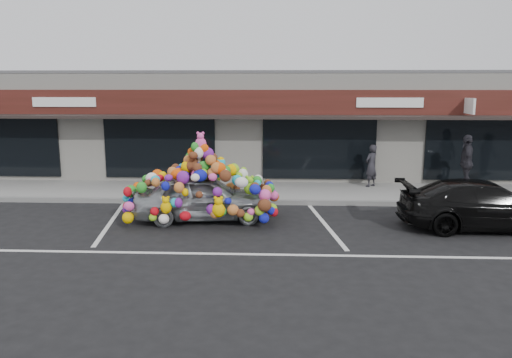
{
  "coord_description": "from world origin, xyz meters",
  "views": [
    {
      "loc": [
        1.48,
        -13.1,
        3.83
      ],
      "look_at": [
        0.83,
        1.4,
        1.04
      ],
      "focal_mm": 35.0,
      "sensor_mm": 36.0,
      "label": 1
    }
  ],
  "objects_px": {
    "toy_car": "(203,192)",
    "pedestrian_a": "(371,166)",
    "pedestrian_c": "(466,163)",
    "black_sedan": "(484,205)"
  },
  "relations": [
    {
      "from": "black_sedan",
      "to": "pedestrian_a",
      "type": "height_order",
      "value": "pedestrian_a"
    },
    {
      "from": "toy_car",
      "to": "pedestrian_c",
      "type": "xyz_separation_m",
      "value": [
        8.67,
        3.75,
        0.3
      ]
    },
    {
      "from": "black_sedan",
      "to": "pedestrian_a",
      "type": "distance_m",
      "value": 5.21
    },
    {
      "from": "pedestrian_a",
      "to": "pedestrian_c",
      "type": "relative_size",
      "value": 0.79
    },
    {
      "from": "toy_car",
      "to": "pedestrian_a",
      "type": "distance_m",
      "value": 6.91
    },
    {
      "from": "toy_car",
      "to": "pedestrian_a",
      "type": "height_order",
      "value": "toy_car"
    },
    {
      "from": "pedestrian_c",
      "to": "black_sedan",
      "type": "bearing_deg",
      "value": 1.46
    },
    {
      "from": "black_sedan",
      "to": "toy_car",
      "type": "bearing_deg",
      "value": 85.13
    },
    {
      "from": "black_sedan",
      "to": "pedestrian_c",
      "type": "distance_m",
      "value": 4.44
    },
    {
      "from": "toy_car",
      "to": "pedestrian_c",
      "type": "relative_size",
      "value": 2.24
    }
  ]
}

